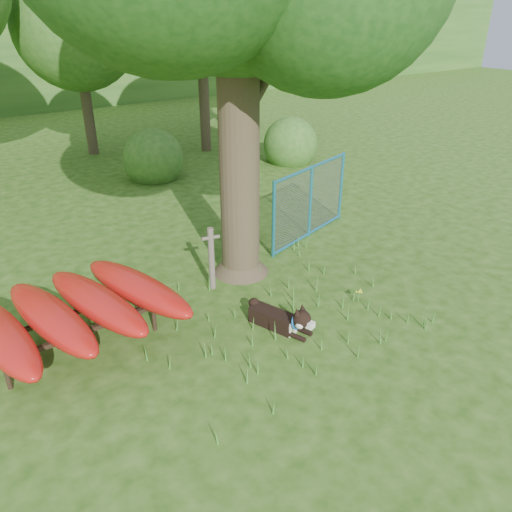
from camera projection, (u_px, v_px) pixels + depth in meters
ground at (291, 346)px, 7.67m from camera, size 80.00×80.00×0.00m
wooden_post at (211, 257)px, 8.98m from camera, size 0.33×0.14×1.21m
kayak_rack at (74, 310)px, 7.34m from camera, size 3.07×2.73×0.89m
husky_dog at (283, 319)px, 7.97m from camera, size 0.60×1.25×0.56m
fence_section at (310, 202)px, 11.03m from camera, size 2.72×0.85×2.74m
wildflower_clump at (359, 292)px, 8.73m from camera, size 0.11×0.11×0.24m
bg_tree_c at (76, 28)px, 16.09m from camera, size 4.00×4.00×6.12m
shrub_right at (290, 162)px, 16.89m from camera, size 1.80×1.80×1.80m
shrub_mid at (155, 178)px, 15.26m from camera, size 1.80×1.80×1.80m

